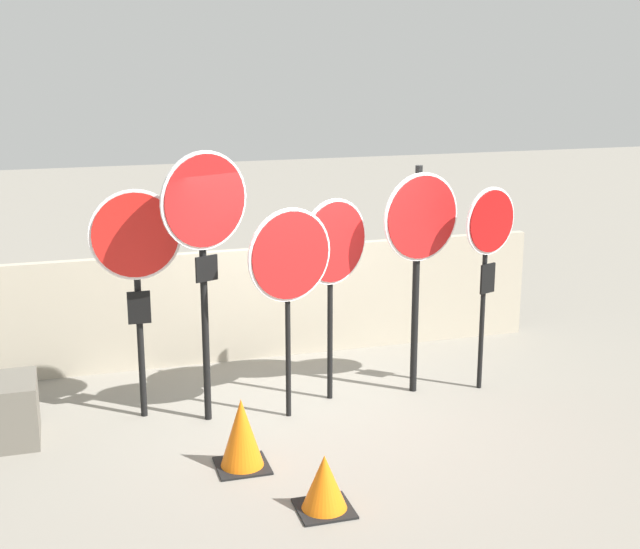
% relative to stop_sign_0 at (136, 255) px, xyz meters
% --- Properties ---
extents(ground_plane, '(40.00, 40.00, 0.00)m').
position_rel_stop_sign_0_xyz_m(ground_plane, '(1.70, -0.22, -1.71)').
color(ground_plane, gray).
extents(fence_back, '(6.64, 0.12, 1.35)m').
position_rel_stop_sign_0_xyz_m(fence_back, '(1.70, 1.45, -1.04)').
color(fence_back, '#A89E89').
rests_on(fence_back, ground).
extents(stop_sign_0, '(0.89, 0.13, 2.35)m').
position_rel_stop_sign_0_xyz_m(stop_sign_0, '(0.00, 0.00, 0.00)').
color(stop_sign_0, black).
rests_on(stop_sign_0, ground).
extents(stop_sign_1, '(0.89, 0.40, 2.73)m').
position_rel_stop_sign_0_xyz_m(stop_sign_1, '(0.64, -0.27, 0.30)').
color(stop_sign_1, black).
rests_on(stop_sign_1, ground).
extents(stop_sign_2, '(0.90, 0.31, 2.17)m').
position_rel_stop_sign_0_xyz_m(stop_sign_2, '(1.44, -0.42, -0.09)').
color(stop_sign_2, black).
rests_on(stop_sign_2, ground).
extents(stop_sign_3, '(0.82, 0.41, 2.18)m').
position_rel_stop_sign_0_xyz_m(stop_sign_3, '(1.99, -0.09, -0.09)').
color(stop_sign_3, black).
rests_on(stop_sign_3, ground).
extents(stop_sign_4, '(0.91, 0.26, 2.48)m').
position_rel_stop_sign_0_xyz_m(stop_sign_4, '(2.92, -0.15, 0.05)').
color(stop_sign_4, black).
rests_on(stop_sign_4, ground).
extents(stop_sign_5, '(0.68, 0.29, 2.25)m').
position_rel_stop_sign_0_xyz_m(stop_sign_5, '(3.66, -0.27, -0.01)').
color(stop_sign_5, black).
rests_on(stop_sign_5, ground).
extents(traffic_cone_0, '(0.47, 0.47, 0.66)m').
position_rel_stop_sign_0_xyz_m(traffic_cone_0, '(0.73, -1.36, -1.39)').
color(traffic_cone_0, black).
rests_on(traffic_cone_0, ground).
extents(traffic_cone_1, '(0.45, 0.45, 0.49)m').
position_rel_stop_sign_0_xyz_m(traffic_cone_1, '(1.22, -2.30, -1.47)').
color(traffic_cone_1, black).
rests_on(traffic_cone_1, ground).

